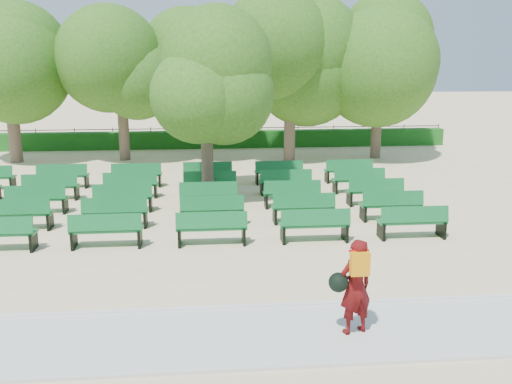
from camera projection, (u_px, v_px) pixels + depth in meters
ground at (212, 221)px, 17.12m from camera, size 120.00×120.00×0.00m
paving at (219, 338)px, 9.95m from camera, size 30.00×2.20×0.06m
curb at (217, 309)px, 11.06m from camera, size 30.00×0.12×0.10m
hedge at (207, 139)px, 30.57m from camera, size 26.00×0.70×0.90m
fence at (207, 147)px, 31.07m from camera, size 26.00×0.10×1.02m
tree_line at (208, 161)px, 26.81m from camera, size 21.80×6.80×7.04m
bench_array at (168, 207)px, 18.31m from camera, size 1.86×0.65×1.16m
tree_among at (206, 84)px, 18.60m from camera, size 3.91×3.91×5.71m
person at (354, 285)px, 9.88m from camera, size 0.86×0.59×1.72m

